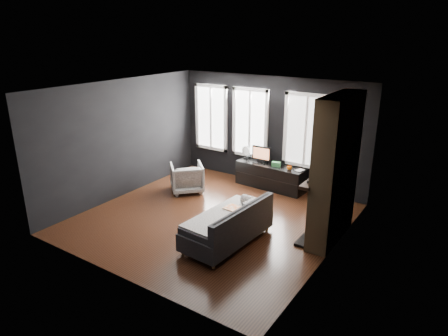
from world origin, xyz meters
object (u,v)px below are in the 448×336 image
Objects in this scene: armchair at (187,176)px; mantel_vase at (330,162)px; monitor at (262,153)px; media_console at (271,176)px; sofa at (227,222)px; book at (297,165)px; mug at (289,167)px.

armchair is 3.98× the size of mantel_vase.
monitor is 2.69× the size of mantel_vase.
mantel_vase is at bearing -29.99° from media_console.
mantel_vase is at bearing 57.05° from sofa.
monitor is (-0.29, 0.02, 0.53)m from media_console.
armchair is at bearing -136.96° from media_console.
sofa is 2.42× the size of armchair.
armchair is 3.52× the size of book.
monitor reaches higher than armchair.
monitor is 4.46× the size of mug.
mantel_vase is at bearing -29.88° from monitor.
mug is 1.83m from mantel_vase.
media_console is 9.13× the size of mantel_vase.
book is (0.15, 0.10, 0.05)m from mug.
sofa reaches higher than media_console.
mantel_vase reaches higher than mug.
sofa is at bearing -126.88° from mantel_vase.
sofa is 1.06× the size of media_console.
sofa is 8.54× the size of book.
armchair is at bearing 148.87° from sofa.
mantel_vase is (2.14, -1.21, 0.49)m from monitor.
armchair is 3.56m from mantel_vase.
mug is at bearing 95.23° from sofa.
media_console is at bearing 105.62° from sofa.
book is at bearing 134.62° from mantel_vase.
sofa is 2.88m from book.
mug is at bearing -9.64° from monitor.
monitor is (1.29, 1.36, 0.45)m from armchair.
media_console is 0.65m from mug.
mug is at bearing -9.11° from media_console.
sofa is 3.59× the size of monitor.
mantel_vase reaches higher than book.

